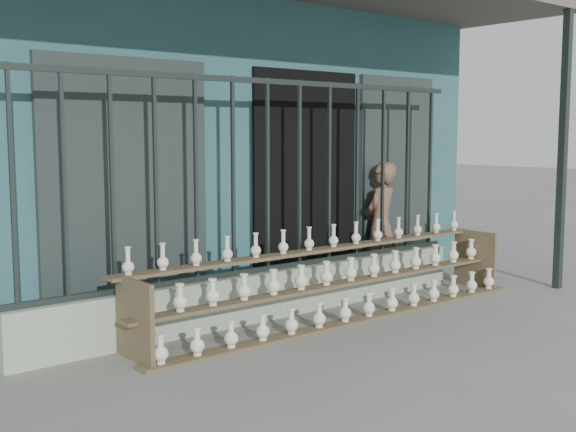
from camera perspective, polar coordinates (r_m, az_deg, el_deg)
ground at (r=6.00m, az=6.21°, el=-10.37°), size 60.00×60.00×0.00m
workshop_building at (r=9.20m, az=-13.00°, el=5.61°), size 7.40×6.60×3.21m
parapet_wall at (r=6.88m, az=-1.60°, el=-6.21°), size 5.00×0.20×0.45m
security_fence at (r=6.72m, az=-1.64°, el=3.18°), size 5.00×0.04×1.80m
shelf_rack at (r=6.90m, az=4.12°, el=-5.01°), size 4.50×0.68×0.85m
elderly_woman at (r=8.24m, az=7.33°, el=-0.69°), size 0.60×0.48×1.43m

